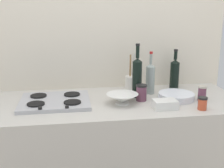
# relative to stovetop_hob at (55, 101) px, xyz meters

# --- Properties ---
(counter_block) EXTENTS (1.80, 0.70, 0.90)m
(counter_block) POSITION_rel_stovetop_hob_xyz_m (0.38, -0.01, -0.46)
(counter_block) COLOR beige
(counter_block) RESTS_ON ground
(backsplash_panel) EXTENTS (1.90, 0.06, 2.37)m
(backsplash_panel) POSITION_rel_stovetop_hob_xyz_m (0.38, 0.37, 0.27)
(backsplash_panel) COLOR beige
(backsplash_panel) RESTS_ON ground
(stovetop_hob) EXTENTS (0.46, 0.39, 0.04)m
(stovetop_hob) POSITION_rel_stovetop_hob_xyz_m (0.00, 0.00, 0.00)
(stovetop_hob) COLOR #B2B2B7
(stovetop_hob) RESTS_ON counter_block
(plate_stack) EXTENTS (0.25, 0.25, 0.05)m
(plate_stack) POSITION_rel_stovetop_hob_xyz_m (0.83, -0.05, 0.01)
(plate_stack) COLOR white
(plate_stack) RESTS_ON counter_block
(wine_bottle_leftmost) EXTENTS (0.07, 0.07, 0.38)m
(wine_bottle_leftmost) POSITION_rel_stovetop_hob_xyz_m (0.57, 0.05, 0.13)
(wine_bottle_leftmost) COLOR black
(wine_bottle_leftmost) RESTS_ON counter_block
(wine_bottle_mid_left) EXTENTS (0.07, 0.07, 0.31)m
(wine_bottle_mid_left) POSITION_rel_stovetop_hob_xyz_m (0.91, 0.23, 0.11)
(wine_bottle_mid_left) COLOR black
(wine_bottle_mid_left) RESTS_ON counter_block
(wine_bottle_mid_right) EXTENTS (0.06, 0.06, 0.31)m
(wine_bottle_mid_right) POSITION_rel_stovetop_hob_xyz_m (0.69, 0.13, 0.10)
(wine_bottle_mid_right) COLOR gray
(wine_bottle_mid_right) RESTS_ON counter_block
(mixing_bowl) EXTENTS (0.21, 0.21, 0.07)m
(mixing_bowl) POSITION_rel_stovetop_hob_xyz_m (0.44, -0.08, 0.02)
(mixing_bowl) COLOR white
(mixing_bowl) RESTS_ON counter_block
(butter_dish) EXTENTS (0.15, 0.11, 0.05)m
(butter_dish) POSITION_rel_stovetop_hob_xyz_m (0.69, -0.21, 0.01)
(butter_dish) COLOR white
(butter_dish) RESTS_ON counter_block
(utensil_crock) EXTENTS (0.09, 0.09, 0.29)m
(utensil_crock) POSITION_rel_stovetop_hob_xyz_m (0.56, 0.22, 0.05)
(utensil_crock) COLOR silver
(utensil_crock) RESTS_ON counter_block
(condiment_jar_front) EXTENTS (0.06, 0.06, 0.10)m
(condiment_jar_front) POSITION_rel_stovetop_hob_xyz_m (0.99, -0.09, 0.04)
(condiment_jar_front) COLOR #66384C
(condiment_jar_front) RESTS_ON counter_block
(condiment_jar_rear) EXTENTS (0.06, 0.06, 0.08)m
(condiment_jar_rear) POSITION_rel_stovetop_hob_xyz_m (0.91, -0.26, 0.03)
(condiment_jar_rear) COLOR #C64C2D
(condiment_jar_rear) RESTS_ON counter_block
(condiment_jar_spare) EXTENTS (0.07, 0.07, 0.11)m
(condiment_jar_spare) POSITION_rel_stovetop_hob_xyz_m (0.58, -0.03, 0.04)
(condiment_jar_spare) COLOR #66384C
(condiment_jar_spare) RESTS_ON counter_block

